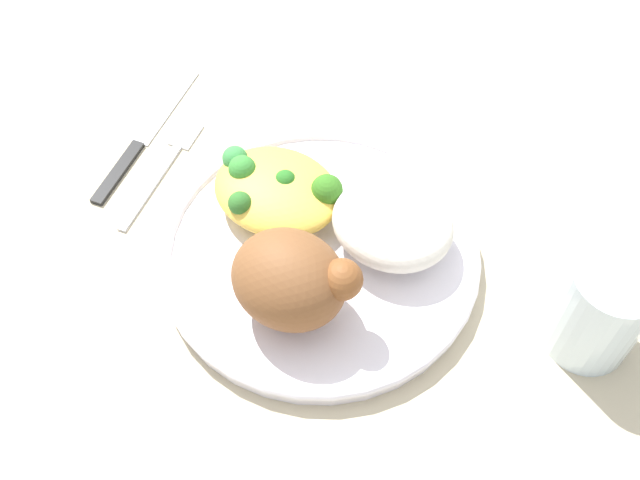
{
  "coord_description": "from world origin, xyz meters",
  "views": [
    {
      "loc": [
        0.18,
        -0.31,
        0.55
      ],
      "look_at": [
        0.0,
        0.0,
        0.03
      ],
      "focal_mm": 42.18,
      "sensor_mm": 36.0,
      "label": 1
    }
  ],
  "objects_px": {
    "mac_cheese_with_broccoli": "(276,189)",
    "fork": "(164,166)",
    "roasted_chicken": "(292,280)",
    "rice_pile": "(393,223)",
    "water_glass": "(601,310)",
    "plate": "(320,253)",
    "knife": "(138,143)"
  },
  "relations": [
    {
      "from": "roasted_chicken",
      "to": "plate",
      "type": "bearing_deg",
      "value": 99.09
    },
    {
      "from": "mac_cheese_with_broccoli",
      "to": "knife",
      "type": "xyz_separation_m",
      "value": [
        -0.16,
        0.01,
        -0.04
      ]
    },
    {
      "from": "plate",
      "to": "water_glass",
      "type": "bearing_deg",
      "value": 10.4
    },
    {
      "from": "roasted_chicken",
      "to": "mac_cheese_with_broccoli",
      "type": "relative_size",
      "value": 0.88
    },
    {
      "from": "mac_cheese_with_broccoli",
      "to": "fork",
      "type": "distance_m",
      "value": 0.13
    },
    {
      "from": "rice_pile",
      "to": "fork",
      "type": "distance_m",
      "value": 0.23
    },
    {
      "from": "rice_pile",
      "to": "water_glass",
      "type": "xyz_separation_m",
      "value": [
        0.18,
        0.0,
        0.0
      ]
    },
    {
      "from": "roasted_chicken",
      "to": "knife",
      "type": "distance_m",
      "value": 0.25
    },
    {
      "from": "plate",
      "to": "rice_pile",
      "type": "xyz_separation_m",
      "value": [
        0.05,
        0.04,
        0.03
      ]
    },
    {
      "from": "mac_cheese_with_broccoli",
      "to": "knife",
      "type": "distance_m",
      "value": 0.17
    },
    {
      "from": "rice_pile",
      "to": "knife",
      "type": "bearing_deg",
      "value": -178.07
    },
    {
      "from": "rice_pile",
      "to": "water_glass",
      "type": "height_order",
      "value": "water_glass"
    },
    {
      "from": "mac_cheese_with_broccoli",
      "to": "knife",
      "type": "relative_size",
      "value": 0.61
    },
    {
      "from": "plate",
      "to": "fork",
      "type": "xyz_separation_m",
      "value": [
        -0.18,
        0.02,
        -0.01
      ]
    },
    {
      "from": "roasted_chicken",
      "to": "mac_cheese_with_broccoli",
      "type": "distance_m",
      "value": 0.11
    },
    {
      "from": "roasted_chicken",
      "to": "water_glass",
      "type": "height_order",
      "value": "roasted_chicken"
    },
    {
      "from": "plate",
      "to": "rice_pile",
      "type": "relative_size",
      "value": 2.65
    },
    {
      "from": "plate",
      "to": "water_glass",
      "type": "distance_m",
      "value": 0.23
    },
    {
      "from": "mac_cheese_with_broccoli",
      "to": "fork",
      "type": "bearing_deg",
      "value": -177.35
    },
    {
      "from": "mac_cheese_with_broccoli",
      "to": "fork",
      "type": "height_order",
      "value": "mac_cheese_with_broccoli"
    },
    {
      "from": "fork",
      "to": "water_glass",
      "type": "xyz_separation_m",
      "value": [
        0.41,
        0.02,
        0.04
      ]
    },
    {
      "from": "fork",
      "to": "rice_pile",
      "type": "bearing_deg",
      "value": 4.95
    },
    {
      "from": "plate",
      "to": "water_glass",
      "type": "height_order",
      "value": "water_glass"
    },
    {
      "from": "water_glass",
      "to": "knife",
      "type": "bearing_deg",
      "value": -178.29
    },
    {
      "from": "water_glass",
      "to": "roasted_chicken",
      "type": "bearing_deg",
      "value": -154.83
    },
    {
      "from": "mac_cheese_with_broccoli",
      "to": "water_glass",
      "type": "distance_m",
      "value": 0.28
    },
    {
      "from": "roasted_chicken",
      "to": "rice_pile",
      "type": "distance_m",
      "value": 0.11
    },
    {
      "from": "knife",
      "to": "water_glass",
      "type": "height_order",
      "value": "water_glass"
    },
    {
      "from": "rice_pile",
      "to": "mac_cheese_with_broccoli",
      "type": "bearing_deg",
      "value": -172.35
    },
    {
      "from": "roasted_chicken",
      "to": "water_glass",
      "type": "distance_m",
      "value": 0.24
    },
    {
      "from": "mac_cheese_with_broccoli",
      "to": "knife",
      "type": "bearing_deg",
      "value": 178.21
    },
    {
      "from": "plate",
      "to": "rice_pile",
      "type": "bearing_deg",
      "value": 37.37
    }
  ]
}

